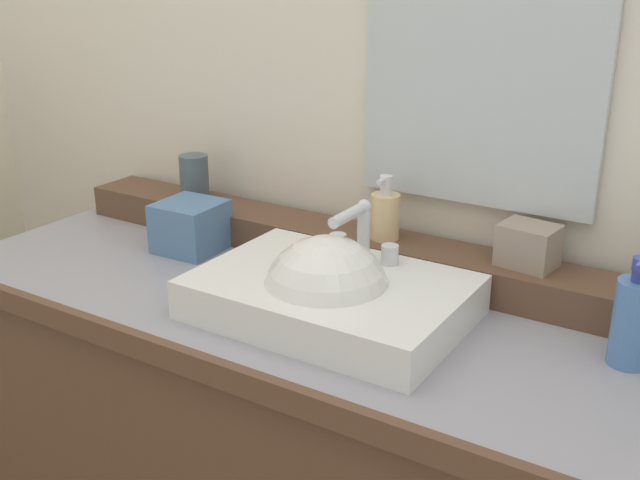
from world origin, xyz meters
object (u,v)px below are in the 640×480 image
Objects in this scene: trinket_box at (528,245)px; tissue_box at (191,226)px; tumbler_cup at (194,177)px; soap_dispenser at (385,214)px; sink_basin at (329,298)px; lotion_bottle at (633,320)px.

tissue_box is at bearing -162.12° from trinket_box.
tumbler_cup is 0.16m from tissue_box.
tumbler_cup reaches higher than trinket_box.
trinket_box reaches higher than tissue_box.
soap_dispenser is 1.31× the size of trinket_box.
sink_basin reaches higher than lotion_bottle.
sink_basin is 0.37m from trinket_box.
trinket_box is at bearing 43.46° from sink_basin.
trinket_box is at bearing 145.87° from lotion_bottle.
sink_basin is at bearing -167.16° from lotion_bottle.
sink_basin reaches higher than tissue_box.
trinket_box is at bearing 0.92° from tumbler_cup.
lotion_bottle is at bearing -26.96° from trinket_box.
soap_dispenser reaches higher than trinket_box.
tissue_box is at bearing 179.17° from lotion_bottle.
sink_basin is 0.44m from tissue_box.
tumbler_cup is 1.05× the size of trinket_box.
lotion_bottle is (0.48, 0.11, 0.04)m from sink_basin.
tumbler_cup is at bearing -179.93° from soap_dispenser.
tumbler_cup is at bearing 126.44° from tissue_box.
soap_dispenser reaches higher than sink_basin.
soap_dispenser is (-0.02, 0.24, 0.08)m from sink_basin.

